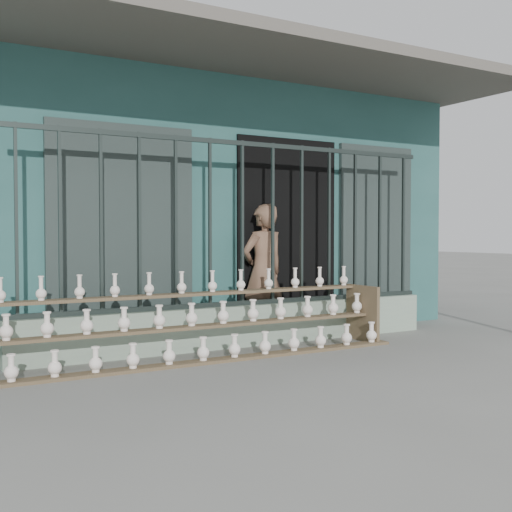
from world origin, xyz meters
TOP-DOWN VIEW (x-y plane):
  - ground at (0.00, 0.00)m, footprint 60.00×60.00m
  - workshop_building at (0.00, 4.23)m, footprint 7.40×6.60m
  - parapet_wall at (0.00, 1.30)m, footprint 5.00×0.20m
  - security_fence at (-0.00, 1.30)m, footprint 5.00×0.04m
  - shelf_rack at (-0.79, 0.88)m, footprint 4.50×0.68m
  - elderly_woman at (0.43, 1.57)m, footprint 0.63×0.46m

SIDE VIEW (x-z plane):
  - ground at x=0.00m, z-range 0.00..0.00m
  - parapet_wall at x=0.00m, z-range 0.00..0.45m
  - shelf_rack at x=-0.79m, z-range -0.06..0.79m
  - elderly_woman at x=0.43m, z-range 0.00..1.58m
  - security_fence at x=0.00m, z-range 0.45..2.25m
  - workshop_building at x=0.00m, z-range 0.02..3.23m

